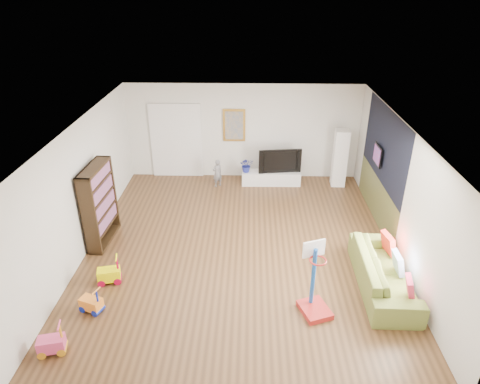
{
  "coord_description": "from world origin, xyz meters",
  "views": [
    {
      "loc": [
        0.21,
        -7.72,
        5.27
      ],
      "look_at": [
        0.0,
        0.4,
        1.15
      ],
      "focal_mm": 32.0,
      "sensor_mm": 36.0,
      "label": 1
    }
  ],
  "objects_px": {
    "media_console": "(271,178)",
    "sofa": "(384,272)",
    "bookshelf": "(99,205)",
    "basketball_hoop": "(318,281)"
  },
  "relations": [
    {
      "from": "media_console",
      "to": "bookshelf",
      "type": "distance_m",
      "value": 4.88
    },
    {
      "from": "bookshelf",
      "to": "sofa",
      "type": "distance_m",
      "value": 5.95
    },
    {
      "from": "bookshelf",
      "to": "basketball_hoop",
      "type": "distance_m",
      "value": 4.9
    },
    {
      "from": "sofa",
      "to": "basketball_hoop",
      "type": "height_order",
      "value": "basketball_hoop"
    },
    {
      "from": "media_console",
      "to": "sofa",
      "type": "height_order",
      "value": "sofa"
    },
    {
      "from": "media_console",
      "to": "sofa",
      "type": "bearing_deg",
      "value": -67.2
    },
    {
      "from": "media_console",
      "to": "basketball_hoop",
      "type": "xyz_separation_m",
      "value": [
        0.57,
        -5.16,
        0.49
      ]
    },
    {
      "from": "media_console",
      "to": "sofa",
      "type": "distance_m",
      "value": 4.84
    },
    {
      "from": "media_console",
      "to": "bookshelf",
      "type": "bearing_deg",
      "value": -142.81
    },
    {
      "from": "bookshelf",
      "to": "sofa",
      "type": "height_order",
      "value": "bookshelf"
    }
  ]
}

